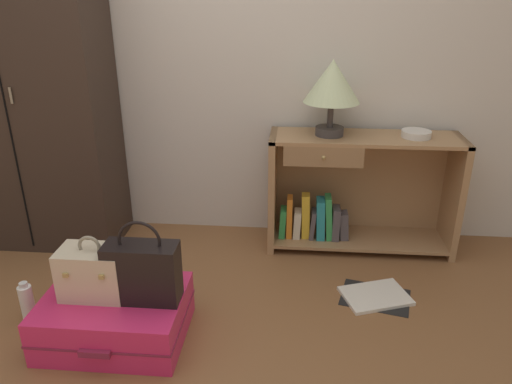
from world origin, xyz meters
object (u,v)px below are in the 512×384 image
(wardrobe, at_px, (24,87))
(bottle, at_px, (27,302))
(handbag, at_px, (143,271))
(bookshelf, at_px, (353,193))
(train_case, at_px, (93,272))
(bowl, at_px, (416,134))
(table_lamp, at_px, (332,84))
(open_book_on_floor, at_px, (375,296))
(suitcase_large, at_px, (115,317))

(wardrobe, bearing_deg, bottle, -70.13)
(handbag, xyz_separation_m, bottle, (-0.65, 0.09, -0.28))
(bookshelf, distance_m, train_case, 1.64)
(bowl, relative_size, train_case, 0.56)
(table_lamp, xyz_separation_m, bowl, (0.51, -0.00, -0.29))
(bowl, relative_size, open_book_on_floor, 0.42)
(bowl, bearing_deg, suitcase_large, -146.59)
(open_book_on_floor, bearing_deg, wardrobe, 165.63)
(table_lamp, xyz_separation_m, open_book_on_floor, (0.26, -0.59, -1.04))
(table_lamp, distance_m, train_case, 1.65)
(train_case, xyz_separation_m, bottle, (-0.41, 0.08, -0.25))
(table_lamp, xyz_separation_m, bottle, (-1.52, -0.93, -0.95))
(bottle, height_order, open_book_on_floor, bottle)
(suitcase_large, relative_size, bottle, 3.05)
(bookshelf, relative_size, suitcase_large, 1.74)
(wardrobe, distance_m, handbag, 1.51)
(bowl, distance_m, bottle, 2.33)
(bookshelf, height_order, suitcase_large, bookshelf)
(table_lamp, bearing_deg, bottle, -148.65)
(bookshelf, height_order, table_lamp, table_lamp)
(bookshelf, bearing_deg, wardrobe, -178.25)
(suitcase_large, bearing_deg, table_lamp, 44.64)
(handbag, bearing_deg, train_case, 176.15)
(wardrobe, distance_m, bowl, 2.36)
(bookshelf, bearing_deg, table_lamp, -175.45)
(train_case, distance_m, open_book_on_floor, 1.48)
(suitcase_large, relative_size, open_book_on_floor, 1.61)
(bowl, bearing_deg, wardrobe, -178.84)
(train_case, height_order, handbag, handbag)
(suitcase_large, height_order, open_book_on_floor, suitcase_large)
(suitcase_large, bearing_deg, bottle, 169.58)
(bottle, relative_size, open_book_on_floor, 0.53)
(wardrobe, bearing_deg, table_lamp, 1.49)
(bowl, relative_size, suitcase_large, 0.26)
(open_book_on_floor, bearing_deg, bookshelf, 98.71)
(suitcase_large, xyz_separation_m, bottle, (-0.49, 0.09, -0.01))
(bookshelf, xyz_separation_m, table_lamp, (-0.17, -0.01, 0.69))
(bowl, distance_m, open_book_on_floor, 0.99)
(suitcase_large, distance_m, bottle, 0.50)
(table_lamp, distance_m, suitcase_large, 1.72)
(bookshelf, height_order, handbag, bookshelf)
(train_case, bearing_deg, bookshelf, 38.38)
(bowl, height_order, suitcase_large, bowl)
(wardrobe, xyz_separation_m, table_lamp, (1.84, 0.05, 0.04))
(wardrobe, relative_size, open_book_on_floor, 4.87)
(wardrobe, distance_m, train_case, 1.37)
(table_lamp, bearing_deg, bookshelf, 4.55)
(wardrobe, relative_size, bottle, 9.24)
(bowl, relative_size, bottle, 0.79)
(suitcase_large, relative_size, train_case, 2.15)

